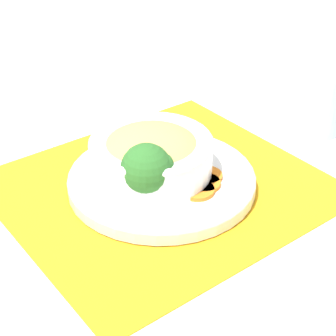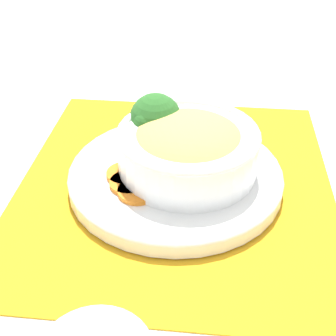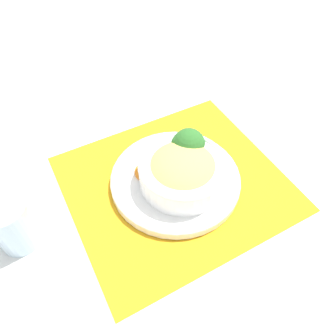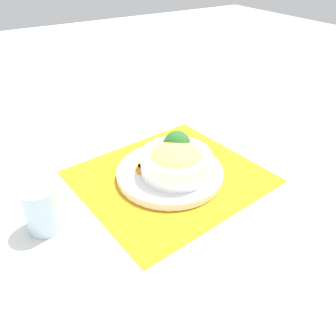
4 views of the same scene
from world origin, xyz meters
name	(u,v)px [view 1 (image 1 of 4)]	position (x,y,z in m)	size (l,w,h in m)	color
ground_plane	(162,188)	(0.00, 0.00, 0.00)	(4.00, 4.00, 0.00)	white
placemat	(162,187)	(0.00, 0.00, 0.00)	(0.48, 0.44, 0.00)	orange
plate	(162,179)	(0.00, 0.00, 0.02)	(0.27, 0.27, 0.02)	white
bowl	(151,153)	(0.01, -0.01, 0.05)	(0.18, 0.18, 0.07)	white
broccoli_floret	(147,169)	(0.04, 0.04, 0.07)	(0.07, 0.07, 0.08)	#759E51
carrot_slice_near	(197,190)	(-0.02, 0.06, 0.02)	(0.05, 0.05, 0.01)	orange
carrot_slice_middle	(203,183)	(-0.04, 0.05, 0.02)	(0.05, 0.05, 0.01)	orange
carrot_slice_far	(205,176)	(-0.05, 0.04, 0.02)	(0.05, 0.05, 0.01)	orange
water_glass	(320,106)	(-0.32, -0.01, 0.05)	(0.08, 0.08, 0.10)	silver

